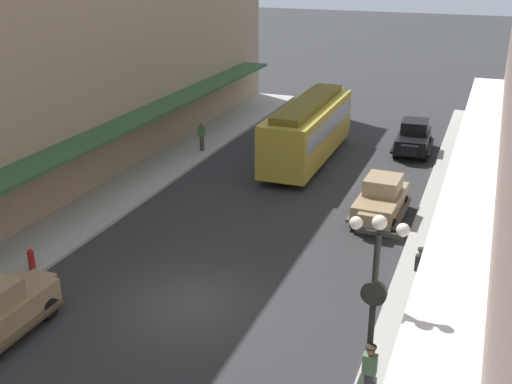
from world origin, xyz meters
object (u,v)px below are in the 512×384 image
at_px(streetcar, 308,128).
at_px(fire_hydrant, 31,259).
at_px(parked_car_0, 381,198).
at_px(parked_car_3, 414,137).
at_px(pedestrian_2, 202,136).
at_px(pedestrian_1, 420,270).
at_px(lamp_post_with_clock, 373,302).
at_px(pedestrian_3, 481,169).
at_px(pedestrian_0, 466,233).
at_px(pedestrian_4, 369,373).

bearing_deg(streetcar, fire_hydrant, -109.87).
xyz_separation_m(parked_car_0, parked_car_3, (0.01, 10.01, 0.00)).
bearing_deg(fire_hydrant, pedestrian_2, 91.36).
distance_m(parked_car_3, pedestrian_1, 16.32).
relative_size(parked_car_3, pedestrian_1, 2.58).
bearing_deg(lamp_post_with_clock, parked_car_0, 98.92).
bearing_deg(fire_hydrant, parked_car_0, 40.97).
bearing_deg(pedestrian_3, pedestrian_2, 179.29).
relative_size(pedestrian_0, pedestrian_1, 0.98).
bearing_deg(fire_hydrant, lamp_post_with_clock, -11.06).
bearing_deg(fire_hydrant, parked_car_3, 60.78).
height_order(pedestrian_0, pedestrian_2, same).
bearing_deg(streetcar, pedestrian_0, -44.66).
height_order(parked_car_0, fire_hydrant, parked_car_0).
distance_m(fire_hydrant, pedestrian_3, 20.90).
relative_size(lamp_post_with_clock, pedestrian_4, 3.09).
height_order(parked_car_3, streetcar, streetcar).
bearing_deg(parked_car_3, lamp_post_with_clock, -85.14).
height_order(pedestrian_0, pedestrian_1, pedestrian_1).
bearing_deg(pedestrian_2, pedestrian_3, -0.71).
distance_m(pedestrian_0, pedestrian_4, 9.77).
distance_m(pedestrian_0, pedestrian_3, 7.83).
height_order(streetcar, pedestrian_1, streetcar).
bearing_deg(pedestrian_4, pedestrian_0, 79.81).
bearing_deg(lamp_post_with_clock, pedestrian_3, 83.39).
bearing_deg(lamp_post_with_clock, pedestrian_0, 79.27).
relative_size(streetcar, pedestrian_3, 5.86).
relative_size(parked_car_3, pedestrian_2, 2.63).
height_order(fire_hydrant, pedestrian_2, pedestrian_2).
bearing_deg(pedestrian_2, fire_hydrant, -88.64).
bearing_deg(parked_car_3, pedestrian_0, -73.66).
height_order(streetcar, pedestrian_4, streetcar).
xyz_separation_m(lamp_post_with_clock, pedestrian_2, (-13.11, 17.48, -2.00)).
height_order(parked_car_0, pedestrian_4, parked_car_0).
bearing_deg(pedestrian_0, parked_car_0, 145.97).
distance_m(lamp_post_with_clock, pedestrian_2, 21.94).
height_order(parked_car_0, pedestrian_0, parked_car_0).
bearing_deg(pedestrian_0, streetcar, 135.34).
bearing_deg(parked_car_0, streetcar, 129.59).
bearing_deg(pedestrian_3, parked_car_3, 129.76).
bearing_deg(fire_hydrant, pedestrian_1, 14.00).
bearing_deg(pedestrian_4, pedestrian_2, 126.75).
height_order(pedestrian_0, pedestrian_3, same).
relative_size(pedestrian_3, pedestrian_4, 0.98).
bearing_deg(pedestrian_4, parked_car_3, 94.99).
distance_m(lamp_post_with_clock, pedestrian_4, 1.98).
distance_m(parked_car_0, streetcar, 8.21).
bearing_deg(lamp_post_with_clock, pedestrian_1, 84.56).
xyz_separation_m(fire_hydrant, pedestrian_0, (14.54, 6.97, 0.43)).
xyz_separation_m(pedestrian_1, pedestrian_4, (-0.49, -5.97, 0.00)).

